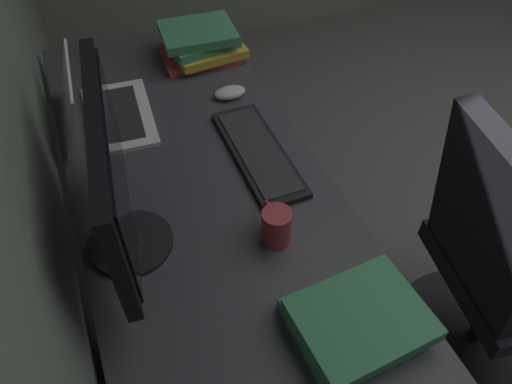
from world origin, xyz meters
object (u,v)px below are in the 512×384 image
at_px(mouse_spare, 230,93).
at_px(book_stack_far, 201,44).
at_px(office_chair, 495,276).
at_px(coffee_mug, 276,226).
at_px(laptop_leftmost, 99,109).
at_px(monitor_primary, 113,176).
at_px(keyboard_main, 258,152).
at_px(book_stack_near, 355,322).

height_order(mouse_spare, book_stack_far, book_stack_far).
distance_m(book_stack_far, office_chair, 1.22).
xyz_separation_m(mouse_spare, coffee_mug, (-0.59, 0.10, 0.03)).
relative_size(laptop_leftmost, mouse_spare, 3.44).
distance_m(mouse_spare, office_chair, 0.99).
xyz_separation_m(monitor_primary, mouse_spare, (0.48, -0.42, -0.22)).
bearing_deg(coffee_mug, keyboard_main, -14.27).
distance_m(book_stack_near, coffee_mug, 0.29).
bearing_deg(book_stack_near, keyboard_main, -2.00).
xyz_separation_m(monitor_primary, keyboard_main, (0.18, -0.40, -0.22)).
height_order(mouse_spare, office_chair, office_chair).
bearing_deg(book_stack_near, book_stack_far, -1.51).
bearing_deg(book_stack_far, office_chair, -151.70).
bearing_deg(keyboard_main, monitor_primary, 114.28).
xyz_separation_m(laptop_leftmost, book_stack_far, (0.23, -0.40, 0.01)).
bearing_deg(mouse_spare, coffee_mug, 170.80).
bearing_deg(coffee_mug, mouse_spare, -9.20).
height_order(laptop_leftmost, office_chair, office_chair).
xyz_separation_m(laptop_leftmost, keyboard_main, (-0.32, -0.39, -0.04)).
distance_m(book_stack_near, office_chair, 0.67).
distance_m(laptop_leftmost, keyboard_main, 0.51).
height_order(monitor_primary, book_stack_near, monitor_primary).
distance_m(laptop_leftmost, mouse_spare, 0.41).
bearing_deg(mouse_spare, office_chair, -144.76).
relative_size(laptop_leftmost, office_chair, 0.37).
relative_size(book_stack_near, book_stack_far, 0.95).
xyz_separation_m(monitor_primary, office_chair, (-0.29, -0.97, -0.51)).
distance_m(monitor_primary, mouse_spare, 0.67).
bearing_deg(keyboard_main, book_stack_near, 178.00).
bearing_deg(coffee_mug, book_stack_far, -5.69).
bearing_deg(keyboard_main, coffee_mug, 165.73).
xyz_separation_m(keyboard_main, book_stack_far, (0.56, -0.01, 0.04)).
relative_size(keyboard_main, office_chair, 0.43).
height_order(keyboard_main, office_chair, office_chair).
height_order(monitor_primary, book_stack_far, monitor_primary).
xyz_separation_m(laptop_leftmost, mouse_spare, (-0.03, -0.41, -0.03)).
distance_m(monitor_primary, keyboard_main, 0.49).
height_order(keyboard_main, coffee_mug, coffee_mug).
xyz_separation_m(keyboard_main, office_chair, (-0.48, -0.57, -0.28)).
relative_size(monitor_primary, coffee_mug, 4.92).
bearing_deg(office_chair, monitor_primary, 73.04).
distance_m(mouse_spare, book_stack_near, 0.88).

